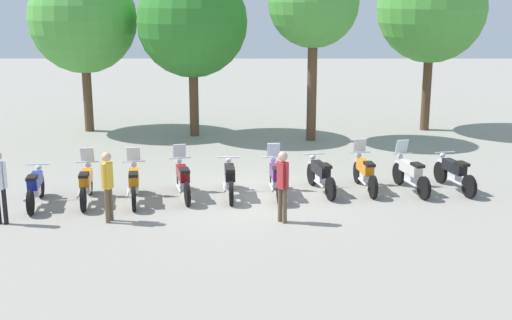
% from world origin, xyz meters
% --- Properties ---
extents(ground_plane, '(80.00, 80.00, 0.00)m').
position_xyz_m(ground_plane, '(0.00, 0.00, 0.00)').
color(ground_plane, gray).
extents(motorcycle_0, '(0.62, 2.18, 0.99)m').
position_xyz_m(motorcycle_0, '(-5.74, -0.84, 0.50)').
color(motorcycle_0, black).
rests_on(motorcycle_0, ground_plane).
extents(motorcycle_1, '(0.62, 2.18, 1.37)m').
position_xyz_m(motorcycle_1, '(-4.47, -0.55, 0.52)').
color(motorcycle_1, black).
rests_on(motorcycle_1, ground_plane).
extents(motorcycle_2, '(0.63, 2.18, 1.37)m').
position_xyz_m(motorcycle_2, '(-3.20, -0.50, 0.52)').
color(motorcycle_2, black).
rests_on(motorcycle_2, ground_plane).
extents(motorcycle_3, '(0.76, 2.15, 1.37)m').
position_xyz_m(motorcycle_3, '(-1.92, -0.09, 0.52)').
color(motorcycle_3, black).
rests_on(motorcycle_3, ground_plane).
extents(motorcycle_4, '(0.62, 2.19, 0.99)m').
position_xyz_m(motorcycle_4, '(-0.64, -0.01, 0.50)').
color(motorcycle_4, black).
rests_on(motorcycle_4, ground_plane).
extents(motorcycle_5, '(0.62, 2.19, 1.37)m').
position_xyz_m(motorcycle_5, '(0.63, 0.03, 0.52)').
color(motorcycle_5, black).
rests_on(motorcycle_5, ground_plane).
extents(motorcycle_6, '(0.77, 2.15, 0.99)m').
position_xyz_m(motorcycle_6, '(1.90, 0.37, 0.50)').
color(motorcycle_6, black).
rests_on(motorcycle_6, ground_plane).
extents(motorcycle_7, '(0.62, 2.19, 1.37)m').
position_xyz_m(motorcycle_7, '(3.18, 0.58, 0.52)').
color(motorcycle_7, black).
rests_on(motorcycle_7, ground_plane).
extents(motorcycle_8, '(0.76, 2.15, 1.37)m').
position_xyz_m(motorcycle_8, '(4.45, 0.47, 0.52)').
color(motorcycle_8, black).
rests_on(motorcycle_8, ground_plane).
extents(motorcycle_9, '(0.78, 2.15, 0.99)m').
position_xyz_m(motorcycle_9, '(5.72, 0.60, 0.50)').
color(motorcycle_9, black).
rests_on(motorcycle_9, ground_plane).
extents(person_0, '(0.33, 0.36, 1.78)m').
position_xyz_m(person_0, '(0.73, -2.20, 1.06)').
color(person_0, brown).
rests_on(person_0, ground_plane).
extents(person_1, '(0.40, 0.26, 1.82)m').
position_xyz_m(person_1, '(-6.09, -2.32, 1.08)').
color(person_1, black).
rests_on(person_1, ground_plane).
extents(person_2, '(0.29, 0.41, 1.76)m').
position_xyz_m(person_2, '(-3.52, -2.16, 1.04)').
color(person_2, brown).
rests_on(person_2, ground_plane).
extents(tree_0, '(4.23, 4.23, 6.58)m').
position_xyz_m(tree_0, '(-6.71, 9.02, 4.45)').
color(tree_0, brown).
rests_on(tree_0, ground_plane).
extents(tree_1, '(4.20, 4.20, 6.50)m').
position_xyz_m(tree_1, '(-2.34, 8.11, 4.38)').
color(tree_1, brown).
rests_on(tree_1, ground_plane).
extents(tree_2, '(3.35, 3.35, 6.83)m').
position_xyz_m(tree_2, '(2.19, 7.27, 5.11)').
color(tree_2, brown).
rests_on(tree_2, ground_plane).
extents(tree_3, '(4.30, 4.30, 7.04)m').
position_xyz_m(tree_3, '(7.01, 9.25, 4.87)').
color(tree_3, brown).
rests_on(tree_3, ground_plane).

